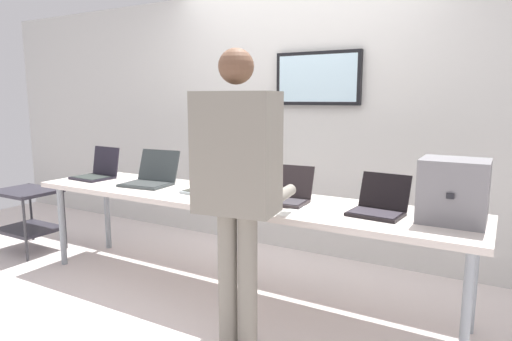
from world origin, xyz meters
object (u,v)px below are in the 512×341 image
at_px(laptop_station_0, 98,171).
at_px(storage_cart, 28,210).
at_px(laptop_station_4, 379,205).
at_px(laptop_station_2, 213,185).
at_px(person, 238,175).
at_px(laptop_station_1, 151,177).
at_px(laptop_station_3, 287,194).
at_px(workbench, 231,202).
at_px(equipment_box, 453,191).

height_order(laptop_station_0, storage_cart, laptop_station_0).
xyz_separation_m(laptop_station_4, storage_cart, (-3.25, -0.20, -0.40)).
distance_m(laptop_station_2, person, 0.95).
height_order(laptop_station_4, person, person).
relative_size(laptop_station_1, laptop_station_3, 1.24).
distance_m(workbench, laptop_station_3, 0.44).
bearing_deg(laptop_station_3, storage_cart, -175.48).
relative_size(workbench, laptop_station_3, 10.29).
height_order(laptop_station_1, person, person).
bearing_deg(laptop_station_4, storage_cart, -176.45).
bearing_deg(workbench, laptop_station_4, 1.76).
relative_size(laptop_station_1, laptop_station_2, 1.06).
relative_size(workbench, equipment_box, 9.31).
bearing_deg(equipment_box, laptop_station_3, -178.98).
bearing_deg(person, laptop_station_1, 152.27).
bearing_deg(workbench, equipment_box, 2.23).
height_order(laptop_station_1, laptop_station_3, laptop_station_1).
bearing_deg(laptop_station_2, person, -45.96).
bearing_deg(equipment_box, person, -146.32).
relative_size(equipment_box, laptop_station_0, 1.05).
distance_m(laptop_station_3, storage_cart, 2.67).
distance_m(laptop_station_0, laptop_station_4, 2.49).
height_order(equipment_box, storage_cart, equipment_box).
xyz_separation_m(laptop_station_2, storage_cart, (-2.01, -0.21, -0.41)).
distance_m(equipment_box, laptop_station_3, 1.04).
height_order(workbench, laptop_station_3, laptop_station_3).
distance_m(equipment_box, laptop_station_4, 0.43).
xyz_separation_m(laptop_station_2, laptop_station_4, (1.25, -0.01, -0.00)).
bearing_deg(storage_cart, laptop_station_0, 14.66).
height_order(laptop_station_1, laptop_station_2, laptop_station_1).
distance_m(laptop_station_0, laptop_station_1, 0.62).
bearing_deg(person, laptop_station_3, 91.45).
bearing_deg(laptop_station_1, laptop_station_2, -0.23).
xyz_separation_m(laptop_station_3, storage_cart, (-2.63, -0.21, -0.40)).
bearing_deg(storage_cart, laptop_station_1, 8.59).
bearing_deg(workbench, laptop_station_3, 5.15).
relative_size(equipment_box, person, 0.21).
bearing_deg(workbench, person, -54.38).
xyz_separation_m(workbench, laptop_station_3, (0.43, 0.04, 0.10)).
bearing_deg(workbench, laptop_station_1, 177.19).
relative_size(laptop_station_3, laptop_station_4, 0.98).
bearing_deg(laptop_station_0, laptop_station_2, 0.32).
xyz_separation_m(workbench, equipment_box, (1.46, 0.06, 0.23)).
relative_size(laptop_station_2, laptop_station_3, 1.17).
height_order(workbench, person, person).
bearing_deg(equipment_box, laptop_station_1, -179.57).
bearing_deg(laptop_station_0, laptop_station_1, 0.87).
relative_size(laptop_station_1, laptop_station_4, 1.22).
height_order(workbench, storage_cart, workbench).
xyz_separation_m(equipment_box, laptop_station_0, (-2.90, -0.03, -0.12)).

